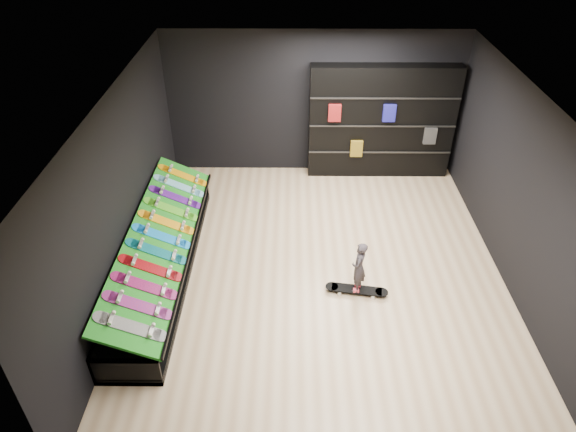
{
  "coord_description": "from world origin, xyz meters",
  "views": [
    {
      "loc": [
        -0.45,
        -6.43,
        5.62
      ],
      "look_at": [
        -0.5,
        0.2,
        1.0
      ],
      "focal_mm": 32.0,
      "sensor_mm": 36.0,
      "label": 1
    }
  ],
  "objects_px": {
    "back_shelving": "(381,122)",
    "floor_skateboard": "(356,291)",
    "display_rack": "(162,260)",
    "child": "(358,276)"
  },
  "relations": [
    {
      "from": "back_shelving",
      "to": "floor_skateboard",
      "type": "height_order",
      "value": "back_shelving"
    },
    {
      "from": "display_rack",
      "to": "back_shelving",
      "type": "relative_size",
      "value": 1.52
    },
    {
      "from": "display_rack",
      "to": "back_shelving",
      "type": "distance_m",
      "value": 5.24
    },
    {
      "from": "back_shelving",
      "to": "child",
      "type": "bearing_deg",
      "value": -102.02
    },
    {
      "from": "back_shelving",
      "to": "child",
      "type": "distance_m",
      "value": 3.97
    },
    {
      "from": "floor_skateboard",
      "to": "back_shelving",
      "type": "bearing_deg",
      "value": 86.93
    },
    {
      "from": "floor_skateboard",
      "to": "child",
      "type": "height_order",
      "value": "child"
    },
    {
      "from": "display_rack",
      "to": "child",
      "type": "bearing_deg",
      "value": -8.75
    },
    {
      "from": "floor_skateboard",
      "to": "child",
      "type": "xyz_separation_m",
      "value": [
        0.0,
        0.0,
        0.31
      ]
    },
    {
      "from": "back_shelving",
      "to": "child",
      "type": "xyz_separation_m",
      "value": [
        -0.81,
        -3.8,
        -0.83
      ]
    }
  ]
}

